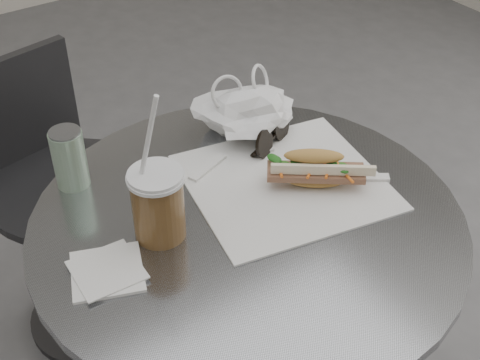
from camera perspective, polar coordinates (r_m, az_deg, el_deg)
cafe_table at (r=1.36m, az=0.56°, el=-11.96°), size 0.76×0.76×0.74m
chair_far at (r=1.81m, az=-14.41°, el=-3.42°), size 0.40×0.43×0.77m
sandwich_paper at (r=1.24m, az=3.85°, el=-0.17°), size 0.40×0.39×0.00m
banh_mi at (r=1.22m, az=6.40°, el=0.92°), size 0.22×0.20×0.07m
iced_coffee at (r=1.10m, az=-7.03°, el=-1.98°), size 0.09×0.09×0.27m
sunglasses at (r=1.32m, az=2.71°, el=3.69°), size 0.12×0.08×0.06m
plastic_bag at (r=1.34m, az=0.76°, el=5.75°), size 0.23×0.20×0.10m
napkin_stack at (r=1.08m, az=-11.27°, el=-7.64°), size 0.14×0.14×0.01m
drink_can at (r=1.24m, az=-14.36°, el=1.81°), size 0.06×0.06×0.12m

